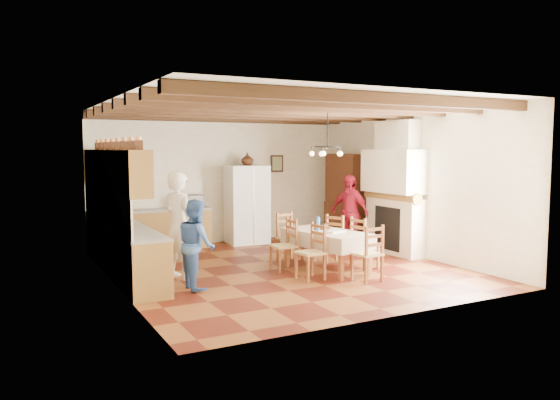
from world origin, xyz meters
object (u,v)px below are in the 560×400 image
object	(u,v)px
person_woman_red	(349,213)
dining_table	(327,235)
hutch	(345,198)
chair_right_far	(339,239)
person_man	(179,225)
chair_left_near	(310,252)
chair_end_near	(367,253)
chair_right_near	(365,243)
person_woman_blue	(196,244)
refrigerator	(247,204)
chair_left_far	(284,245)
chair_end_far	(290,237)
microwave	(191,201)

from	to	relation	value
person_woman_red	dining_table	bearing A→B (deg)	-63.86
hutch	dining_table	distance (m)	3.27
person_woman_red	chair_right_far	bearing A→B (deg)	-60.40
person_man	chair_left_near	bearing A→B (deg)	-141.24
chair_end_near	chair_left_near	bearing A→B (deg)	-39.46
chair_right_near	person_woman_blue	xyz separation A→B (m)	(-3.25, 0.06, 0.23)
chair_left_near	refrigerator	bearing A→B (deg)	167.23
chair_left_far	person_woman_blue	size ratio (longest dim) A/B	0.67
person_man	person_woman_blue	xyz separation A→B (m)	(0.03, -0.77, -0.21)
chair_left_near	person_woman_blue	distance (m)	1.95
hutch	chair_right_near	xyz separation A→B (m)	(-1.39, -2.66, -0.57)
chair_left_far	person_woman_red	world-z (taller)	person_woman_red
chair_left_near	person_man	distance (m)	2.27
chair_left_far	person_man	size ratio (longest dim) A/B	0.52
hutch	person_woman_blue	size ratio (longest dim) A/B	1.47
dining_table	person_man	world-z (taller)	person_man
chair_right_near	chair_right_far	bearing A→B (deg)	8.25
hutch	chair_left_far	world-z (taller)	hutch
chair_end_near	person_woman_blue	distance (m)	2.84
chair_left_near	hutch	bearing A→B (deg)	132.32
person_woman_blue	hutch	bearing A→B (deg)	-60.34
chair_right_near	chair_end_far	world-z (taller)	same
chair_end_far	person_woman_red	distance (m)	1.75
refrigerator	chair_end_far	distance (m)	2.32
chair_left_near	chair_right_far	distance (m)	1.49
hutch	chair_right_far	xyz separation A→B (m)	(-1.54, -2.05, -0.57)
chair_left_near	person_man	size ratio (longest dim) A/B	0.52
hutch	chair_end_near	size ratio (longest dim) A/B	2.18
refrigerator	microwave	bearing A→B (deg)	179.10
chair_right_near	person_man	world-z (taller)	person_man
chair_right_near	chair_end_near	xyz separation A→B (m)	(-0.55, -0.82, 0.00)
refrigerator	person_woman_red	xyz separation A→B (m)	(1.58, -1.91, -0.08)
chair_end_far	person_man	size ratio (longest dim) A/B	0.52
dining_table	person_woman_red	size ratio (longest dim) A/B	1.07
chair_end_near	person_woman_blue	bearing A→B (deg)	-23.49
chair_right_far	person_woman_red	world-z (taller)	person_woman_red
dining_table	chair_end_near	world-z (taller)	chair_end_near
chair_left_near	chair_left_far	distance (m)	0.78
hutch	chair_end_far	xyz separation A→B (m)	(-2.29, -1.42, -0.57)
chair_left_far	person_woman_red	size ratio (longest dim) A/B	0.58
person_woman_blue	person_woman_red	world-z (taller)	person_woman_red
chair_end_near	chair_right_far	bearing A→B (deg)	-111.12
refrigerator	person_woman_blue	distance (m)	4.24
chair_left_near	chair_end_near	distance (m)	0.96
refrigerator	chair_left_far	world-z (taller)	refrigerator
hutch	person_woman_red	bearing A→B (deg)	-122.65
chair_right_far	person_man	size ratio (longest dim) A/B	0.52
hutch	person_woman_blue	distance (m)	5.33
dining_table	person_man	xyz separation A→B (m)	(-2.57, 0.64, 0.28)
hutch	chair_left_near	size ratio (longest dim) A/B	2.18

